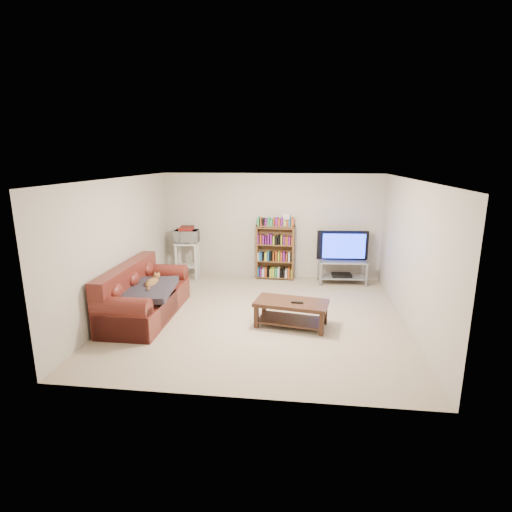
# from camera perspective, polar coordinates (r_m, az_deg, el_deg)

# --- Properties ---
(floor) EXTENTS (5.00, 5.00, 0.00)m
(floor) POSITION_cam_1_polar(r_m,az_deg,el_deg) (7.18, 0.41, -8.56)
(floor) COLOR #C0AB8F
(floor) RESTS_ON ground
(ceiling) EXTENTS (5.00, 5.00, 0.00)m
(ceiling) POSITION_cam_1_polar(r_m,az_deg,el_deg) (6.65, 0.45, 10.94)
(ceiling) COLOR white
(ceiling) RESTS_ON ground
(wall_back) EXTENTS (5.00, 0.00, 5.00)m
(wall_back) POSITION_cam_1_polar(r_m,az_deg,el_deg) (9.26, 2.18, 4.29)
(wall_back) COLOR beige
(wall_back) RESTS_ON ground
(wall_front) EXTENTS (5.00, 0.00, 5.00)m
(wall_front) POSITION_cam_1_polar(r_m,az_deg,el_deg) (4.44, -3.22, -6.47)
(wall_front) COLOR beige
(wall_front) RESTS_ON ground
(wall_left) EXTENTS (0.00, 5.00, 5.00)m
(wall_left) POSITION_cam_1_polar(r_m,az_deg,el_deg) (7.51, -18.89, 1.28)
(wall_left) COLOR beige
(wall_left) RESTS_ON ground
(wall_right) EXTENTS (0.00, 5.00, 5.00)m
(wall_right) POSITION_cam_1_polar(r_m,az_deg,el_deg) (7.00, 21.23, 0.20)
(wall_right) COLOR beige
(wall_right) RESTS_ON ground
(sofa) EXTENTS (0.95, 2.17, 0.93)m
(sofa) POSITION_cam_1_polar(r_m,az_deg,el_deg) (7.36, -16.00, -5.84)
(sofa) COLOR #5E1F18
(sofa) RESTS_ON floor
(blanket) EXTENTS (0.93, 1.15, 0.19)m
(blanket) POSITION_cam_1_polar(r_m,az_deg,el_deg) (7.09, -15.19, -4.67)
(blanket) COLOR #2C2732
(blanket) RESTS_ON sofa
(cat) EXTENTS (0.24, 0.59, 0.18)m
(cat) POSITION_cam_1_polar(r_m,az_deg,el_deg) (7.25, -14.64, -3.73)
(cat) COLOR brown
(cat) RESTS_ON sofa
(coffee_table) EXTENTS (1.28, 0.79, 0.43)m
(coffee_table) POSITION_cam_1_polar(r_m,az_deg,el_deg) (6.71, 5.06, -7.51)
(coffee_table) COLOR #361E13
(coffee_table) RESTS_ON floor
(remote) EXTENTS (0.20, 0.06, 0.02)m
(remote) POSITION_cam_1_polar(r_m,az_deg,el_deg) (6.59, 5.92, -6.61)
(remote) COLOR black
(remote) RESTS_ON coffee_table
(tv_stand) EXTENTS (1.08, 0.54, 0.52)m
(tv_stand) POSITION_cam_1_polar(r_m,az_deg,el_deg) (9.08, 12.20, -1.68)
(tv_stand) COLOR #999EA3
(tv_stand) RESTS_ON floor
(television) EXTENTS (1.14, 0.22, 0.65)m
(television) POSITION_cam_1_polar(r_m,az_deg,el_deg) (8.96, 12.36, 1.38)
(television) COLOR black
(television) RESTS_ON tv_stand
(dvd_player) EXTENTS (0.44, 0.32, 0.06)m
(dvd_player) POSITION_cam_1_polar(r_m,az_deg,el_deg) (9.13, 12.14, -2.67)
(dvd_player) COLOR black
(dvd_player) RESTS_ON tv_stand
(bookshelf) EXTENTS (0.88, 0.31, 1.26)m
(bookshelf) POSITION_cam_1_polar(r_m,az_deg,el_deg) (9.16, 2.77, 0.66)
(bookshelf) COLOR brown
(bookshelf) RESTS_ON floor
(shelf_clutter) EXTENTS (0.64, 0.20, 0.28)m
(shelf_clutter) POSITION_cam_1_polar(r_m,az_deg,el_deg) (9.03, 3.46, 5.08)
(shelf_clutter) COLOR silver
(shelf_clutter) RESTS_ON bookshelf
(microwave_stand) EXTENTS (0.55, 0.41, 0.85)m
(microwave_stand) POSITION_cam_1_polar(r_m,az_deg,el_deg) (9.34, -9.76, 0.07)
(microwave_stand) COLOR silver
(microwave_stand) RESTS_ON floor
(microwave) EXTENTS (0.54, 0.38, 0.29)m
(microwave) POSITION_cam_1_polar(r_m,az_deg,el_deg) (9.25, -9.87, 2.78)
(microwave) COLOR silver
(microwave) RESTS_ON microwave_stand
(game_boxes) EXTENTS (0.32, 0.28, 0.05)m
(game_boxes) POSITION_cam_1_polar(r_m,az_deg,el_deg) (9.22, -9.92, 3.82)
(game_boxes) COLOR maroon
(game_boxes) RESTS_ON microwave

